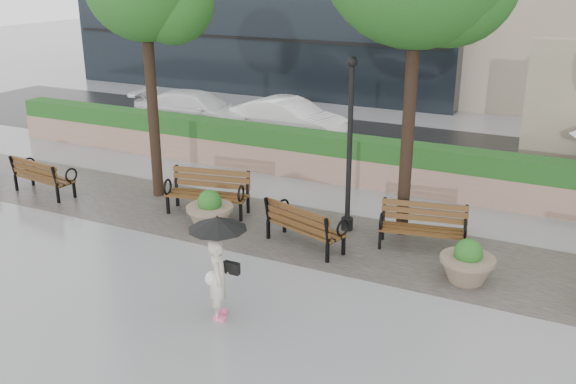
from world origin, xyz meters
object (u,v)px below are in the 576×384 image
at_px(planter_right, 467,265).
at_px(car_left, 198,111).
at_px(bench_2, 305,234).
at_px(bench_3, 422,236).
at_px(bench_0, 44,184).
at_px(bench_1, 208,201).
at_px(car_right, 289,119).
at_px(lamppost, 349,157).
at_px(pedestrian, 218,257).
at_px(planter_left, 210,213).

relative_size(planter_right, car_left, 0.22).
distance_m(bench_2, bench_3, 2.58).
xyz_separation_m(bench_0, bench_1, (4.78, 0.78, 0.02)).
bearing_deg(car_left, bench_1, -152.50).
bearing_deg(car_right, bench_0, 165.61).
xyz_separation_m(lamppost, pedestrian, (-0.56, -4.69, -0.64)).
height_order(bench_0, bench_1, bench_1).
relative_size(bench_0, planter_left, 1.75).
distance_m(bench_2, car_left, 11.47).
height_order(planter_right, pedestrian, pedestrian).
xyz_separation_m(planter_right, car_right, (-8.04, 8.36, 0.37)).
xyz_separation_m(bench_0, bench_3, (10.16, 1.07, -0.00)).
height_order(bench_1, lamppost, lamppost).
xyz_separation_m(bench_3, pedestrian, (-2.44, -4.41, 0.85)).
bearing_deg(bench_2, pedestrian, 106.51).
bearing_deg(bench_3, planter_right, -54.14).
distance_m(car_left, car_right, 3.73).
height_order(planter_right, car_left, car_left).
distance_m(planter_left, pedestrian, 4.22).
distance_m(bench_3, planter_right, 1.64).
bearing_deg(pedestrian, bench_3, -53.45).
bearing_deg(bench_3, pedestrian, -130.09).
xyz_separation_m(lamppost, car_right, (-4.97, 6.96, -1.07)).
bearing_deg(bench_1, lamppost, -2.21).
distance_m(bench_2, planter_left, 2.48).
bearing_deg(pedestrian, car_left, 11.02).
bearing_deg(car_left, bench_3, -131.43).
bearing_deg(car_right, bench_1, -161.63).
distance_m(lamppost, car_right, 8.62).
relative_size(bench_0, bench_3, 0.99).
relative_size(planter_right, lamppost, 0.27).
distance_m(planter_left, car_left, 9.83).
bearing_deg(bench_1, bench_3, -8.33).
bearing_deg(bench_1, car_left, 114.19).
bearing_deg(bench_3, planter_left, -179.11).
height_order(planter_right, lamppost, lamppost).
bearing_deg(car_right, pedestrian, -151.90).
bearing_deg(lamppost, bench_2, -109.88).
bearing_deg(bench_0, car_left, -80.19).
bearing_deg(planter_left, bench_3, 12.07).
distance_m(bench_0, bench_2, 7.81).
xyz_separation_m(lamppost, car_left, (-8.69, 6.67, -1.07)).
relative_size(bench_0, lamppost, 0.48).
bearing_deg(lamppost, bench_3, -8.49).
distance_m(bench_1, car_left, 8.91).
bearing_deg(bench_1, bench_2, -25.64).
bearing_deg(bench_2, planter_left, 17.39).
distance_m(bench_2, lamppost, 2.06).
relative_size(planter_right, pedestrian, 0.57).
bearing_deg(pedestrian, bench_2, -25.94).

